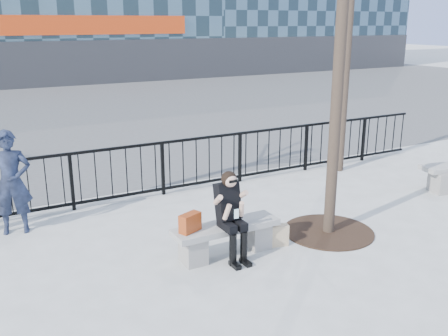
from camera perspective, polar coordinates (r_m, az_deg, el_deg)
ground at (r=7.67m, az=0.26°, el=-9.82°), size 120.00×120.00×0.00m
street_surface at (r=21.55m, az=-19.58°, el=6.43°), size 60.00×23.00×0.01m
railing at (r=10.02m, az=-8.08°, el=-0.19°), size 14.00×0.06×1.10m
tree_grate at (r=8.59m, az=11.83°, el=-7.11°), size 1.50×1.50×0.02m
bench_main at (r=7.54m, az=0.26°, el=-7.77°), size 1.65×0.46×0.49m
seated_woman at (r=7.27m, az=0.88°, el=-5.56°), size 0.50×0.64×1.34m
handbag at (r=7.19m, az=-3.90°, el=-6.25°), size 0.36×0.27×0.27m
shopping_bag at (r=7.91m, az=6.04°, el=-7.68°), size 0.38×0.21×0.34m
standing_man at (r=8.83m, az=-23.12°, el=-1.53°), size 0.71×0.54×1.74m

